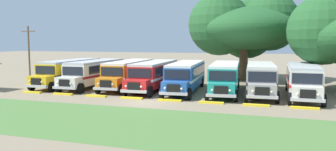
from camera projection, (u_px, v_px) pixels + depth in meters
The scene contains 20 objects.
ground_plane at pixel (145, 102), 27.09m from camera, with size 220.00×220.00×0.00m, color #84755B.
foreground_grass_strip at pixel (105, 121), 20.74m from camera, with size 80.00×8.87×0.01m, color #4C7538.
parked_bus_slot_0 at pixel (70, 71), 37.46m from camera, with size 2.91×10.87×2.82m.
parked_bus_slot_1 at pixel (95, 72), 36.36m from camera, with size 2.90×10.87×2.82m.
parked_bus_slot_2 at pixel (128, 73), 35.77m from camera, with size 3.26×10.93×2.82m.
parked_bus_slot_3 at pixel (154, 74), 34.20m from camera, with size 3.08×10.89×2.82m.
parked_bus_slot_4 at pixel (186, 75), 33.02m from camera, with size 3.46×10.96×2.82m.
parked_bus_slot_5 at pixel (225, 76), 32.04m from camera, with size 3.57×10.97×2.82m.
parked_bus_slot_6 at pixel (261, 77), 31.32m from camera, with size 3.31×10.93×2.82m.
parked_bus_slot_7 at pixel (303, 79), 29.87m from camera, with size 2.70×10.84×2.82m.
curb_wheelstop_0 at pixel (32, 92), 31.87m from camera, with size 2.00×0.36×0.15m, color yellow.
curb_wheelstop_1 at pixel (63, 94), 30.80m from camera, with size 2.00×0.36×0.15m, color yellow.
curb_wheelstop_2 at pixel (96, 96), 29.73m from camera, with size 2.00×0.36×0.15m, color yellow.
curb_wheelstop_3 at pixel (132, 98), 28.66m from camera, with size 2.00×0.36×0.15m, color yellow.
curb_wheelstop_4 at pixel (170, 100), 27.59m from camera, with size 2.00×0.36×0.15m, color yellow.
curb_wheelstop_5 at pixel (211, 103), 26.52m from camera, with size 2.00×0.36×0.15m, color yellow.
curb_wheelstop_6 at pixel (256, 105), 25.45m from camera, with size 2.00×0.36×0.15m, color yellow.
curb_wheelstop_7 at pixel (305, 108), 24.38m from camera, with size 2.00×0.36×0.15m, color yellow.
broad_shade_tree at pixel (244, 27), 42.38m from camera, with size 13.52×12.73×10.99m.
utility_pole at pixel (29, 53), 38.63m from camera, with size 1.80×0.20×6.66m.
Camera 1 is at (10.04, -24.83, 4.96)m, focal length 35.68 mm.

